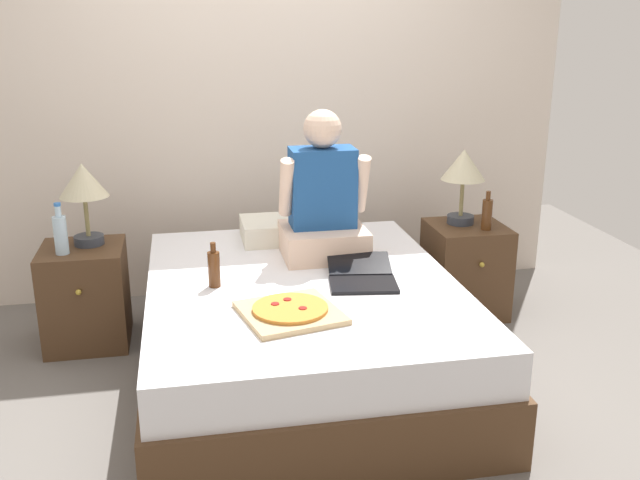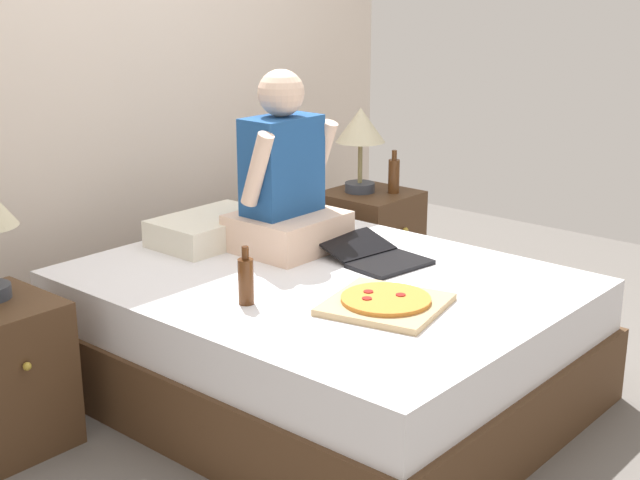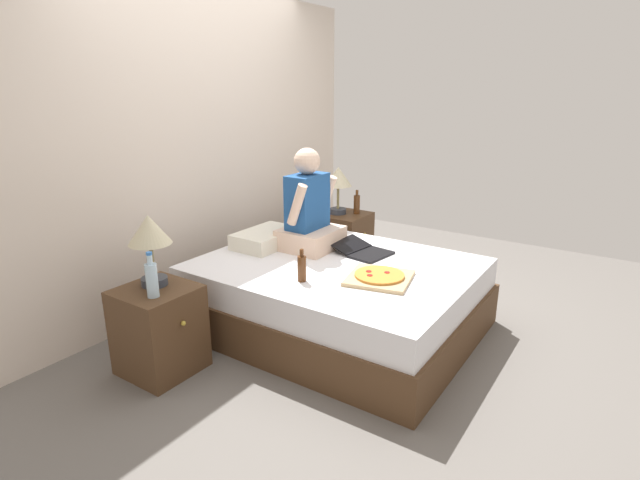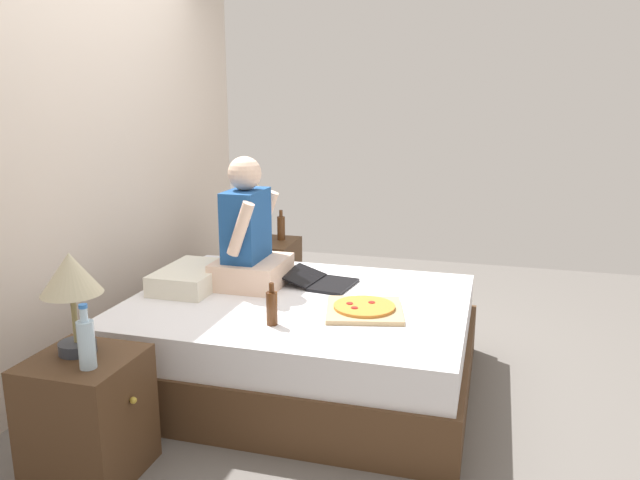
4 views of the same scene
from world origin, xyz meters
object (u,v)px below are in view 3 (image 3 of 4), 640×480
Objects in this scene: beer_bottle_on_bed at (302,268)px; nightstand_left at (159,330)px; lamp_on_left_nightstand at (150,235)px; pizza_box at (379,277)px; laptop at (364,251)px; bed at (337,296)px; lamp_on_right_nightstand at (338,180)px; person_seated at (309,212)px; nightstand_right at (344,241)px; beer_bottle at (357,204)px; water_bottle at (152,279)px.

nightstand_left is at bearing 138.19° from beer_bottle_on_bed.
lamp_on_left_nightstand is 1.47m from pizza_box.
bed is at bearing 167.65° from laptop.
lamp_on_right_nightstand reaches higher than beer_bottle_on_bed.
bed is 1.42m from lamp_on_right_nightstand.
lamp_on_left_nightstand is 1.28m from person_seated.
beer_bottle_on_bed is (-1.53, -0.61, 0.33)m from nightstand_right.
laptop is at bearing -5.62° from beer_bottle_on_bed.
lamp_on_right_nightstand is (2.19, 0.05, 0.61)m from nightstand_left.
beer_bottle_on_bed reaches higher than bed.
lamp_on_left_nightstand is 0.94× the size of pizza_box.
beer_bottle is at bearing -3.82° from lamp_on_left_nightstand.
nightstand_left is 2.27m from lamp_on_right_nightstand.
person_seated is (1.36, -0.16, 0.13)m from water_bottle.
person_seated is (-0.93, -0.25, 0.52)m from nightstand_right.
laptop is (1.47, -0.59, -0.13)m from water_bottle.
person_seated is 1.72× the size of laptop.
pizza_box is at bearing -139.90° from laptop.
water_bottle is at bearing 173.40° from person_seated.
person_seated is at bearing -161.74° from lamp_on_right_nightstand.
person_seated is (-1.00, -0.15, 0.15)m from beer_bottle.
lamp_on_left_nightstand reaches higher than beer_bottle_on_bed.
pizza_box is at bearing -138.21° from lamp_on_right_nightstand.
beer_bottle is (2.29, -0.10, 0.37)m from nightstand_left.
nightstand_right is 1.16× the size of pizza_box.
water_bottle is at bearing 155.98° from bed.
beer_bottle_on_bed is at bearing 174.38° from laptop.
lamp_on_right_nightstand is at bearing 123.69° from beer_bottle.
lamp_on_left_nightstand is at bearing 147.92° from bed.
beer_bottle_on_bed reaches higher than pizza_box.
lamp_on_left_nightstand reaches higher than beer_bottle.
laptop is 0.95× the size of pizza_box.
water_bottle is 0.58× the size of pizza_box.
beer_bottle is 1.07m from laptop.
beer_bottle_on_bed is at bearing -148.74° from person_seated.
beer_bottle_on_bed is (-1.60, -0.51, -0.05)m from beer_bottle.
nightstand_left is 1.44m from pizza_box.
bed is 1.35m from beer_bottle.
nightstand_right is 0.39m from beer_bottle.
beer_bottle_on_bed is at bearing -41.81° from nightstand_left.
lamp_on_right_nightstand is 0.94× the size of pizza_box.
nightstand_left is at bearing 180.00° from nightstand_right.
person_seated reaches higher than pizza_box.
water_bottle reaches higher than beer_bottle.
nightstand_left is at bearing -178.69° from lamp_on_right_nightstand.
pizza_box is at bearing -46.05° from nightstand_left.
bed is at bearing -148.16° from lamp_on_right_nightstand.
nightstand_right is (1.11, 0.62, 0.02)m from bed.
lamp_on_right_nightstand is 1.65m from pizza_box.
beer_bottle is at bearing -0.24° from water_bottle.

